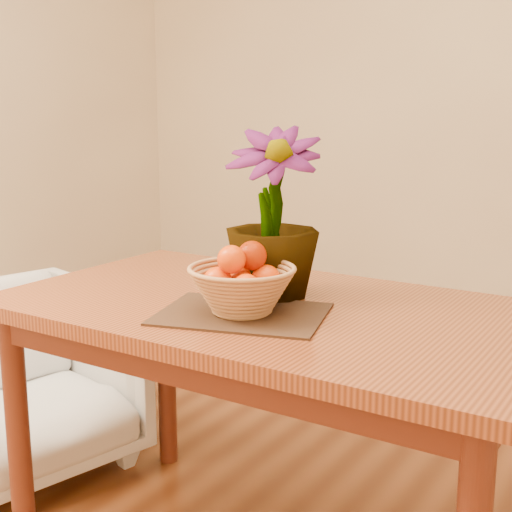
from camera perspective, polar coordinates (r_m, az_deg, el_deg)
The scene contains 7 objects.
wall_back at distance 3.58m, azimuth 18.06°, elevation 12.93°, with size 4.00×0.02×2.70m, color #F8E4BD.
table at distance 1.85m, azimuth 1.22°, elevation -6.44°, with size 1.40×0.80×0.75m.
placemat at distance 1.73m, azimuth -1.12°, elevation -4.66°, with size 0.40×0.30×0.01m, color #352313.
wicker_basket at distance 1.71m, azimuth -1.13°, elevation -2.87°, with size 0.26×0.26×0.11m.
orange_pile at distance 1.70m, azimuth -1.00°, elevation -1.23°, with size 0.16×0.15×0.13m.
potted_plant at distance 1.85m, azimuth 1.30°, elevation 3.43°, with size 0.25×0.25×0.45m, color #144413.
armchair at distance 2.62m, azimuth -18.51°, elevation -8.80°, with size 0.68×0.64×0.70m, color #876D5D.
Camera 1 is at (0.91, -1.21, 1.24)m, focal length 50.00 mm.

